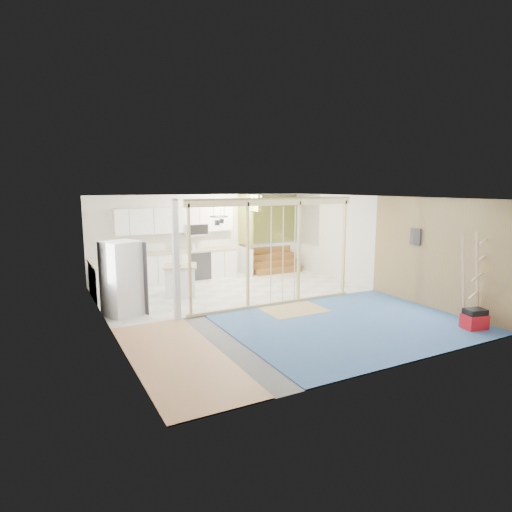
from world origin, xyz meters
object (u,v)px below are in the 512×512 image
island (181,281)px  ladder (472,279)px  fridge (123,279)px  toolbox (474,320)px

island → ladder: ladder is taller
fridge → island: 2.02m
toolbox → ladder: bearing=74.6°
fridge → island: bearing=10.3°
fridge → ladder: size_ratio=0.86×
fridge → toolbox: bearing=-57.7°
fridge → island: size_ratio=1.56×
fridge → ladder: ladder is taller
ladder → island: bearing=118.2°
island → ladder: (4.50, -5.14, 0.59)m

